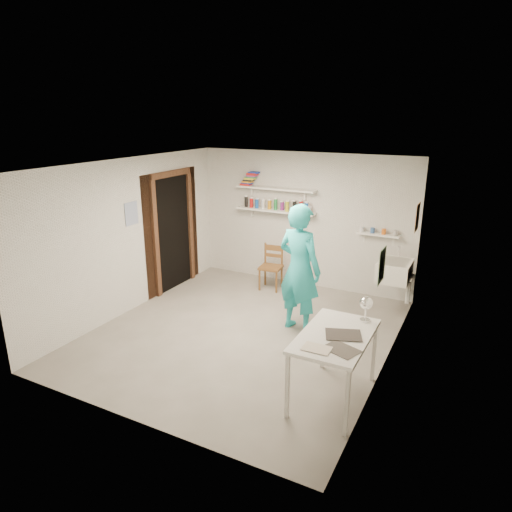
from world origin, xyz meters
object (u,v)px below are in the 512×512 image
at_px(work_table, 334,367).
at_px(desk_lamp, 366,303).
at_px(belfast_sink, 395,271).
at_px(man, 299,269).
at_px(wooden_chair, 271,267).
at_px(wall_clock, 302,244).

bearing_deg(work_table, desk_lamp, 67.58).
distance_m(belfast_sink, man, 1.67).
height_order(belfast_sink, wooden_chair, belfast_sink).
distance_m(wooden_chair, desk_lamp, 3.18).
height_order(wall_clock, desk_lamp, wall_clock).
xyz_separation_m(man, wall_clock, (-0.05, 0.21, 0.31)).
distance_m(man, work_table, 1.79).
bearing_deg(wall_clock, man, -61.25).
xyz_separation_m(belfast_sink, wooden_chair, (-2.14, 0.04, -0.30)).
distance_m(belfast_sink, wooden_chair, 2.16).
xyz_separation_m(wooden_chair, work_table, (2.03, -2.66, -0.01)).
xyz_separation_m(wooden_chair, desk_lamp, (2.23, -2.19, 0.60)).
bearing_deg(desk_lamp, man, 141.91).
height_order(man, work_table, man).
relative_size(man, work_table, 1.59).
xyz_separation_m(wall_clock, desk_lamp, (1.23, -1.14, -0.24)).
xyz_separation_m(man, wooden_chair, (-1.05, 1.27, -0.53)).
xyz_separation_m(belfast_sink, wall_clock, (-1.15, -1.02, 0.55)).
relative_size(wall_clock, wooden_chair, 0.42).
bearing_deg(wooden_chair, belfast_sink, -7.29).
relative_size(wall_clock, work_table, 0.29).
height_order(man, wall_clock, man).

